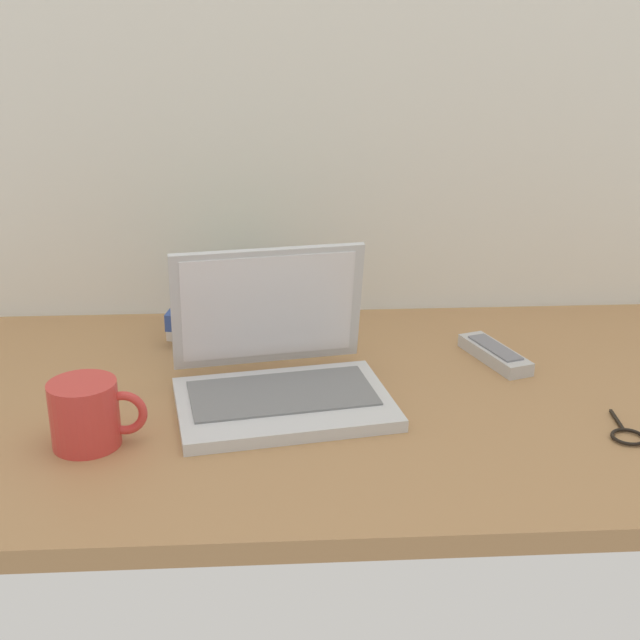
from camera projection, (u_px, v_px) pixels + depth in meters
name	position (u px, v px, depth m)	size (l,w,h in m)	color
desk	(356.00, 401.00, 1.29)	(1.60, 0.76, 0.03)	#A87A4C
laptop	(278.00, 369.00, 1.26)	(0.34, 0.31, 0.22)	silver
coffee_mug	(87.00, 413.00, 1.12)	(0.13, 0.09, 0.09)	red
remote_control_near	(495.00, 354.00, 1.40)	(0.09, 0.17, 0.02)	#B7B7B7
book_stack	(229.00, 311.00, 1.49)	(0.23, 0.18, 0.10)	silver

